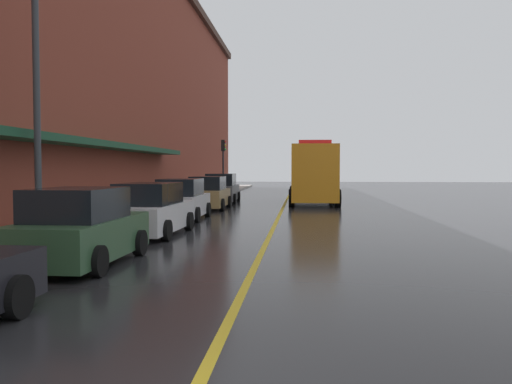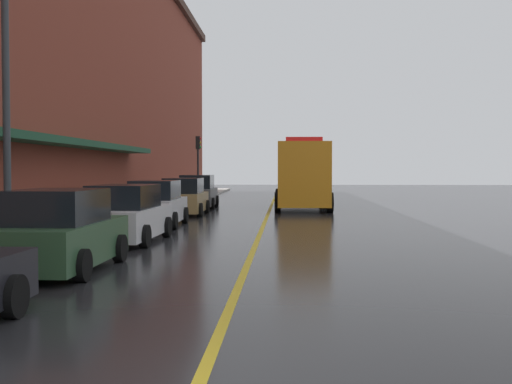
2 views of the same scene
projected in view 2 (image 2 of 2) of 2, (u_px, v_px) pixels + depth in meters
The scene contains 13 objects.
ground_plane at pixel (268, 213), 30.63m from camera, with size 112.00×112.00×0.00m, color #232326.
sidewalk_left at pixel (142, 211), 30.92m from camera, with size 2.40×70.00×0.15m, color #ADA8A0.
lane_center_stripe at pixel (268, 213), 30.63m from camera, with size 0.16×70.00×0.01m, color gold.
parked_car_1 at pixel (59, 233), 13.27m from camera, with size 2.08×4.24×1.73m.
parked_car_2 at pixel (126, 215), 18.56m from camera, with size 2.12×4.51×1.70m.
parked_car_3 at pixel (156, 205), 23.68m from camera, with size 2.02×4.35×1.73m.
parked_car_4 at pixel (184, 198), 29.44m from camera, with size 2.05×4.14×1.74m.
parked_car_5 at pixel (198, 193), 34.74m from camera, with size 2.17×4.58×1.84m.
utility_truck at pixel (302, 176), 34.17m from camera, with size 2.95×8.68×3.74m.
parking_meter_0 at pixel (24, 215), 14.90m from camera, with size 0.14×0.18×1.33m.
parking_meter_1 at pixel (175, 189), 35.21m from camera, with size 0.14×0.18×1.33m.
street_lamp_left at pixel (6, 77), 15.28m from camera, with size 0.44×0.44×6.94m.
traffic_light_near at pixel (198, 155), 43.89m from camera, with size 0.38×0.36×4.30m.
Camera 2 is at (0.88, -5.56, 2.16)m, focal length 44.13 mm.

